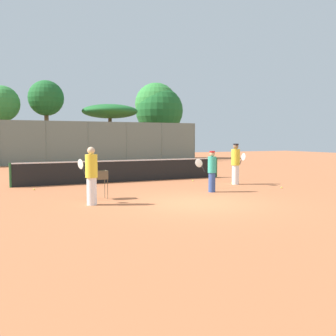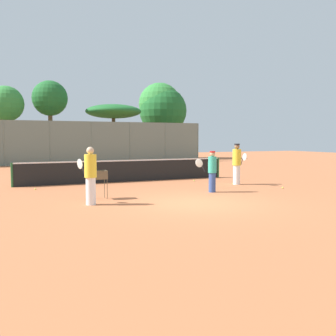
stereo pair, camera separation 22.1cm
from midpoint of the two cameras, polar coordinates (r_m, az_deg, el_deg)
name	(u,v)px [view 1 (the left image)]	position (r m, az deg, el deg)	size (l,w,h in m)	color
ground_plane	(196,203)	(13.00, 3.65, -5.12)	(80.00, 80.00, 0.00)	#B7663D
tennis_net	(125,170)	(19.32, -6.54, -0.35)	(10.58, 0.10, 1.07)	#26592D
back_fence	(68,143)	(32.81, -14.54, 3.56)	(23.55, 0.08, 3.51)	slate
tree_0	(46,99)	(36.10, -17.45, 9.55)	(3.05, 3.05, 7.11)	brown
tree_1	(110,112)	(36.28, -8.60, 8.08)	(5.02, 5.02, 5.17)	brown
tree_2	(1,105)	(35.43, -23.19, 8.40)	(2.96, 2.96, 6.44)	brown
tree_3	(159,111)	(41.14, -1.44, 8.30)	(4.92, 4.92, 7.42)	brown
tree_5	(156,104)	(41.34, -1.90, 9.21)	(4.40, 4.40, 7.85)	brown
player_white_outfit	(212,171)	(15.59, 5.96, -0.40)	(0.80, 0.54, 1.63)	#334C8C
player_red_cap	(236,163)	(18.33, 9.46, 0.68)	(0.39, 0.95, 1.88)	white
player_yellow_shirt	(91,175)	(12.77, -11.55, -1.04)	(0.52, 0.89, 1.86)	white
ball_cart	(99,177)	(13.98, -10.45, -1.35)	(0.56, 0.41, 1.00)	brown
tennis_ball_0	(193,181)	(19.50, 3.30, -1.83)	(0.07, 0.07, 0.07)	#D1E54C
tennis_ball_1	(282,187)	(17.43, 15.81, -2.73)	(0.07, 0.07, 0.07)	#D1E54C
tennis_ball_2	(34,189)	(17.14, -19.20, -2.93)	(0.07, 0.07, 0.07)	#D1E54C
tennis_ball_3	(232,183)	(18.56, 8.94, -2.20)	(0.07, 0.07, 0.07)	#D1E54C
parked_car	(29,155)	(35.80, -19.65, 1.76)	(4.20, 1.70, 1.60)	#B2B7BC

